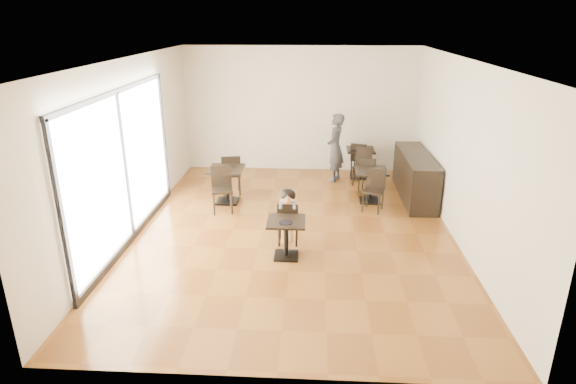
# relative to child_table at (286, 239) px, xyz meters

# --- Properties ---
(floor) EXTENTS (6.00, 8.00, 0.01)m
(floor) POSITION_rel_child_table_xyz_m (0.07, 1.06, -0.34)
(floor) COLOR brown
(floor) RESTS_ON ground
(ceiling) EXTENTS (6.00, 8.00, 0.01)m
(ceiling) POSITION_rel_child_table_xyz_m (0.07, 1.06, 2.86)
(ceiling) COLOR white
(ceiling) RESTS_ON floor
(wall_back) EXTENTS (6.00, 0.01, 3.20)m
(wall_back) POSITION_rel_child_table_xyz_m (0.07, 5.06, 1.26)
(wall_back) COLOR silver
(wall_back) RESTS_ON floor
(wall_front) EXTENTS (6.00, 0.01, 3.20)m
(wall_front) POSITION_rel_child_table_xyz_m (0.07, -2.94, 1.26)
(wall_front) COLOR silver
(wall_front) RESTS_ON floor
(wall_left) EXTENTS (0.01, 8.00, 3.20)m
(wall_left) POSITION_rel_child_table_xyz_m (-2.93, 1.06, 1.26)
(wall_left) COLOR silver
(wall_left) RESTS_ON floor
(wall_right) EXTENTS (0.01, 8.00, 3.20)m
(wall_right) POSITION_rel_child_table_xyz_m (3.07, 1.06, 1.26)
(wall_right) COLOR silver
(wall_right) RESTS_ON floor
(storefront_window) EXTENTS (0.04, 4.50, 2.60)m
(storefront_window) POSITION_rel_child_table_xyz_m (-2.90, 0.56, 1.06)
(storefront_window) COLOR white
(storefront_window) RESTS_ON floor
(child_table) EXTENTS (0.64, 0.64, 0.68)m
(child_table) POSITION_rel_child_table_xyz_m (0.00, 0.00, 0.00)
(child_table) COLOR black
(child_table) RESTS_ON floor
(child_chair) EXTENTS (0.37, 0.37, 0.82)m
(child_chair) POSITION_rel_child_table_xyz_m (0.00, 0.55, 0.07)
(child_chair) COLOR black
(child_chair) RESTS_ON floor
(child) EXTENTS (0.37, 0.51, 1.03)m
(child) POSITION_rel_child_table_xyz_m (0.00, 0.55, 0.17)
(child) COLOR slate
(child) RESTS_ON child_chair
(plate) EXTENTS (0.23, 0.23, 0.01)m
(plate) POSITION_rel_child_table_xyz_m (0.00, -0.10, 0.35)
(plate) COLOR black
(plate) RESTS_ON child_table
(pizza_slice) EXTENTS (0.24, 0.18, 0.05)m
(pizza_slice) POSITION_rel_child_table_xyz_m (0.00, 0.36, 0.55)
(pizza_slice) COLOR #DAAE76
(pizza_slice) RESTS_ON child
(adult_patron) EXTENTS (0.57, 0.71, 1.68)m
(adult_patron) POSITION_rel_child_table_xyz_m (0.96, 4.15, 0.50)
(adult_patron) COLOR #3A3A40
(adult_patron) RESTS_ON floor
(cafe_table_mid) EXTENTS (0.90, 0.90, 0.74)m
(cafe_table_mid) POSITION_rel_child_table_xyz_m (1.69, 2.72, 0.03)
(cafe_table_mid) COLOR black
(cafe_table_mid) RESTS_ON floor
(cafe_table_left) EXTENTS (0.89, 0.89, 0.79)m
(cafe_table_left) POSITION_rel_child_table_xyz_m (-1.46, 2.50, 0.06)
(cafe_table_left) COLOR black
(cafe_table_left) RESTS_ON floor
(cafe_table_back) EXTENTS (0.87, 0.87, 0.74)m
(cafe_table_back) POSITION_rel_child_table_xyz_m (1.61, 4.45, 0.03)
(cafe_table_back) COLOR black
(cafe_table_back) RESTS_ON floor
(chair_mid_a) EXTENTS (0.51, 0.51, 0.89)m
(chair_mid_a) POSITION_rel_child_table_xyz_m (1.69, 3.27, 0.10)
(chair_mid_a) COLOR black
(chair_mid_a) RESTS_ON floor
(chair_mid_b) EXTENTS (0.51, 0.51, 0.89)m
(chair_mid_b) POSITION_rel_child_table_xyz_m (1.69, 2.17, 0.10)
(chair_mid_b) COLOR black
(chair_mid_b) RESTS_ON floor
(chair_left_a) EXTENTS (0.51, 0.51, 0.95)m
(chair_left_a) POSITION_rel_child_table_xyz_m (-1.46, 3.05, 0.13)
(chair_left_a) COLOR black
(chair_left_a) RESTS_ON floor
(chair_left_b) EXTENTS (0.51, 0.51, 0.95)m
(chair_left_b) POSITION_rel_child_table_xyz_m (-1.46, 1.95, 0.13)
(chair_left_b) COLOR black
(chair_left_b) RESTS_ON floor
(chair_back_a) EXTENTS (0.50, 0.50, 0.88)m
(chair_back_a) POSITION_rel_child_table_xyz_m (1.61, 4.56, 0.10)
(chair_back_a) COLOR black
(chair_back_a) RESTS_ON floor
(chair_back_b) EXTENTS (0.50, 0.50, 0.88)m
(chair_back_b) POSITION_rel_child_table_xyz_m (1.61, 3.90, 0.10)
(chair_back_b) COLOR black
(chair_back_b) RESTS_ON floor
(service_counter) EXTENTS (0.60, 2.40, 1.00)m
(service_counter) POSITION_rel_child_table_xyz_m (2.72, 3.06, 0.16)
(service_counter) COLOR black
(service_counter) RESTS_ON floor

